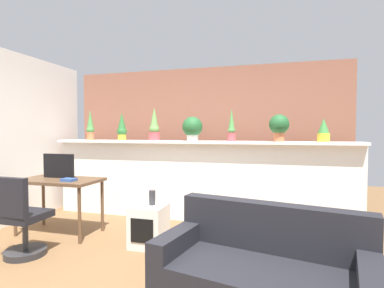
{
  "coord_description": "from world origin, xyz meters",
  "views": [
    {
      "loc": [
        1.19,
        -2.41,
        1.39
      ],
      "look_at": [
        0.14,
        1.34,
        1.23
      ],
      "focal_mm": 27.41,
      "sensor_mm": 36.0,
      "label": 1
    }
  ],
  "objects": [
    {
      "name": "potted_plant_5",
      "position": [
        1.26,
        1.93,
        1.48
      ],
      "size": [
        0.28,
        0.28,
        0.39
      ],
      "color": "#C66B42",
      "rests_on": "plant_shelf"
    },
    {
      "name": "potted_plant_2",
      "position": [
        -0.67,
        1.98,
        1.48
      ],
      "size": [
        0.18,
        0.18,
        0.53
      ],
      "color": "#B7474C",
      "rests_on": "plant_shelf"
    },
    {
      "name": "brick_wall_behind",
      "position": [
        0.0,
        2.6,
        1.25
      ],
      "size": [
        4.78,
        0.1,
        2.5
      ],
      "primitive_type": "cube",
      "color": "#935B47",
      "rests_on": "ground"
    },
    {
      "name": "tv_monitor",
      "position": [
        -1.7,
        1.0,
        0.92
      ],
      "size": [
        0.48,
        0.04,
        0.34
      ],
      "primitive_type": "cube",
      "color": "black",
      "rests_on": "desk"
    },
    {
      "name": "plant_shelf",
      "position": [
        0.0,
        1.96,
        1.23
      ],
      "size": [
        4.78,
        0.31,
        0.04
      ],
      "primitive_type": "cube",
      "color": "white",
      "rests_on": "divider_wall"
    },
    {
      "name": "ground_plane",
      "position": [
        0.0,
        0.0,
        0.0
      ],
      "size": [
        12.0,
        12.0,
        0.0
      ],
      "primitive_type": "plane",
      "color": "brown"
    },
    {
      "name": "vase_on_shelf",
      "position": [
        -0.23,
        0.87,
        0.59
      ],
      "size": [
        0.08,
        0.08,
        0.18
      ],
      "primitive_type": "cylinder",
      "color": "#2D2D33",
      "rests_on": "side_cube_shelf"
    },
    {
      "name": "potted_plant_1",
      "position": [
        -1.25,
        1.98,
        1.47
      ],
      "size": [
        0.16,
        0.16,
        0.46
      ],
      "color": "gold",
      "rests_on": "plant_shelf"
    },
    {
      "name": "potted_plant_0",
      "position": [
        -1.84,
        1.96,
        1.49
      ],
      "size": [
        0.13,
        0.13,
        0.51
      ],
      "color": "#C66B42",
      "rests_on": "plant_shelf"
    },
    {
      "name": "potted_plant_4",
      "position": [
        0.58,
        1.97,
        1.46
      ],
      "size": [
        0.12,
        0.12,
        0.49
      ],
      "color": "#B7474C",
      "rests_on": "plant_shelf"
    },
    {
      "name": "office_chair",
      "position": [
        -1.49,
        0.16,
        0.39
      ],
      "size": [
        0.45,
        0.45,
        0.91
      ],
      "color": "#262628",
      "rests_on": "ground"
    },
    {
      "name": "divider_wall",
      "position": [
        0.0,
        2.0,
        0.61
      ],
      "size": [
        4.78,
        0.16,
        1.21
      ],
      "primitive_type": "cube",
      "color": "white",
      "rests_on": "ground"
    },
    {
      "name": "side_cube_shelf",
      "position": [
        -0.26,
        0.84,
        0.25
      ],
      "size": [
        0.4,
        0.41,
        0.5
      ],
      "color": "silver",
      "rests_on": "ground"
    },
    {
      "name": "potted_plant_6",
      "position": [
        1.85,
        1.99,
        1.41
      ],
      "size": [
        0.17,
        0.17,
        0.33
      ],
      "color": "gold",
      "rests_on": "plant_shelf"
    },
    {
      "name": "desk",
      "position": [
        -1.62,
        0.92,
        0.67
      ],
      "size": [
        1.1,
        0.6,
        0.75
      ],
      "color": "brown",
      "rests_on": "ground"
    },
    {
      "name": "couch",
      "position": [
        1.12,
        -0.17,
        0.28
      ],
      "size": [
        1.68,
        1.07,
        0.8
      ],
      "color": "black",
      "rests_on": "ground"
    },
    {
      "name": "potted_plant_3",
      "position": [
        -0.03,
        1.98,
        1.46
      ],
      "size": [
        0.32,
        0.32,
        0.38
      ],
      "color": "silver",
      "rests_on": "plant_shelf"
    },
    {
      "name": "book_on_desk",
      "position": [
        -1.38,
        0.81,
        0.77
      ],
      "size": [
        0.17,
        0.13,
        0.04
      ],
      "primitive_type": "cube",
      "color": "#2D4C8C",
      "rests_on": "desk"
    }
  ]
}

